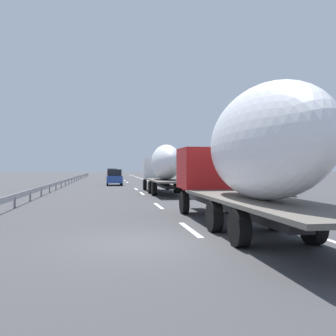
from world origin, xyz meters
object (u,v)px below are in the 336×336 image
(truck_trailing, at_px, (247,154))
(car_red_compact, at_px, (111,172))
(car_yellow_coupe, at_px, (113,173))
(car_white_van, at_px, (113,175))
(road_sign, at_px, (164,166))
(car_blue_sedan, at_px, (114,177))
(truck_lead, at_px, (163,166))

(truck_trailing, bearing_deg, car_red_compact, 2.70)
(truck_trailing, distance_m, car_yellow_coupe, 63.31)
(car_white_van, height_order, car_red_compact, car_red_compact)
(car_white_van, relative_size, road_sign, 1.38)
(car_yellow_coupe, distance_m, car_blue_sedan, 29.26)
(car_blue_sedan, bearing_deg, road_sign, -54.47)
(truck_lead, bearing_deg, road_sign, -8.91)
(truck_lead, distance_m, truck_trailing, 19.09)
(car_blue_sedan, xyz_separation_m, car_white_van, (18.55, -0.06, -0.05))
(car_red_compact, relative_size, road_sign, 1.28)
(road_sign, bearing_deg, truck_trailing, 175.44)
(car_blue_sedan, height_order, road_sign, road_sign)
(truck_trailing, xyz_separation_m, car_yellow_coupe, (63.19, 3.56, -1.69))
(car_yellow_coupe, height_order, car_blue_sedan, car_blue_sedan)
(car_white_van, bearing_deg, road_sign, -153.31)
(road_sign, bearing_deg, car_red_compact, 9.19)
(car_yellow_coupe, bearing_deg, car_blue_sedan, 179.51)
(truck_trailing, relative_size, car_red_compact, 3.14)
(truck_trailing, distance_m, car_blue_sedan, 34.18)
(truck_lead, relative_size, car_yellow_coupe, 3.11)
(car_yellow_coupe, xyz_separation_m, car_white_van, (-10.71, 0.19, -0.04))
(car_blue_sedan, bearing_deg, truck_lead, -165.61)
(truck_lead, xyz_separation_m, truck_trailing, (-19.08, 0.00, 0.33))
(car_red_compact, height_order, road_sign, road_sign)
(car_blue_sedan, xyz_separation_m, car_red_compact, (47.94, 0.05, -0.02))
(car_blue_sedan, distance_m, car_red_compact, 47.94)
(truck_lead, distance_m, road_sign, 20.02)
(car_yellow_coupe, height_order, car_white_van, car_yellow_coupe)
(road_sign, bearing_deg, car_yellow_coupe, 15.31)
(car_white_van, xyz_separation_m, car_red_compact, (29.39, 0.11, 0.03))
(truck_trailing, xyz_separation_m, car_white_van, (52.48, 3.75, -1.73))
(truck_lead, height_order, road_sign, truck_lead)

